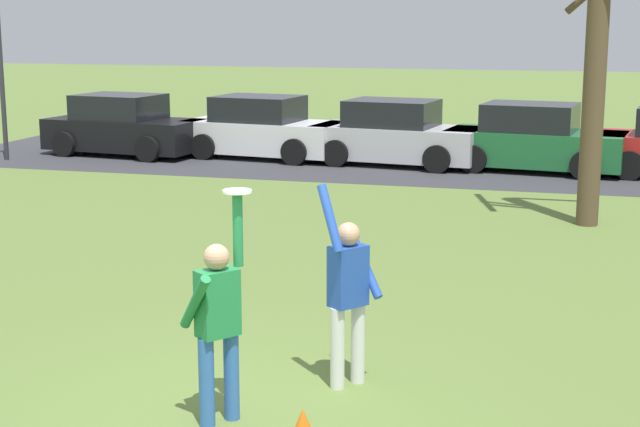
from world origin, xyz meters
name	(u,v)px	position (x,y,z in m)	size (l,w,h in m)	color
ground_plane	(223,415)	(0.00, 0.00, 0.00)	(120.00, 120.00, 0.00)	olive
person_catcher	(218,318)	(0.02, -0.15, 0.98)	(0.54, 0.58, 2.08)	#3366B7
person_defender	(348,290)	(0.92, 1.03, 0.98)	(0.63, 0.66, 2.04)	silver
frisbee_disc	(237,191)	(0.16, 0.03, 2.09)	(0.26, 0.26, 0.02)	white
parked_car_black	(124,127)	(-8.68, 15.38, 0.73)	(4.29, 2.43, 1.59)	black
parked_car_white	(262,130)	(-4.98, 15.85, 0.73)	(4.29, 2.43, 1.59)	white
parked_car_silver	(396,135)	(-1.42, 15.57, 0.73)	(4.29, 2.43, 1.59)	#BCBCC1
parked_car_green	(534,140)	(1.92, 15.48, 0.73)	(4.29, 2.43, 1.59)	#1E6633
parking_strip	(464,166)	(0.25, 15.71, 0.00)	(26.78, 6.40, 0.01)	#38383D
bare_tree_tall	(597,32)	(3.17, 9.49, 3.34)	(1.98, 1.97, 6.58)	brown
lamppost_by_lot	(0,58)	(-11.15, 13.71, 2.59)	(0.28, 0.28, 4.26)	#2D2D33
field_cone_orange	(303,426)	(0.87, -0.38, 0.16)	(0.26, 0.26, 0.32)	orange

